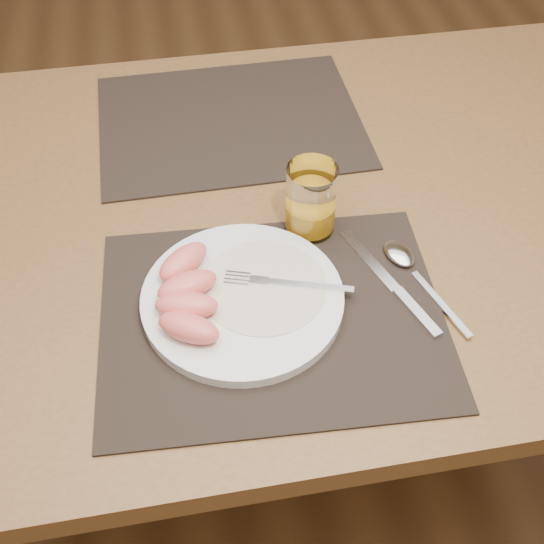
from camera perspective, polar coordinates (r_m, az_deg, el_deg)
The scene contains 11 objects.
ground at distance 1.65m, azimuth -0.58°, elevation -13.89°, with size 5.00×5.00×0.00m, color brown.
table at distance 1.11m, azimuth -0.84°, elevation 2.49°, with size 1.40×0.90×0.75m.
placemat_near at distance 0.90m, azimuth 0.02°, elevation -3.74°, with size 0.45×0.35×0.00m, color black.
placemat_far at distance 1.22m, azimuth -3.53°, elevation 12.49°, with size 0.45×0.35×0.00m, color black.
plate at distance 0.91m, azimuth -2.48°, elevation -2.25°, with size 0.27×0.27×0.02m, color white.
plate_dressing at distance 0.91m, azimuth -0.73°, elevation -1.17°, with size 0.17×0.17×0.00m.
fork at distance 0.91m, azimuth 0.41°, elevation -0.88°, with size 0.17×0.07×0.00m.
knife at distance 0.94m, azimuth 10.36°, elevation -1.45°, with size 0.09×0.21×0.01m.
spoon at distance 0.98m, azimuth 11.06°, elevation 0.96°, with size 0.08×0.19×0.01m.
juice_glass at distance 0.98m, azimuth 3.26°, elevation 5.80°, with size 0.07×0.07×0.11m.
grapefruit_wedges at distance 0.89m, azimuth -7.18°, elevation -1.86°, with size 0.09×0.19×0.03m.
Camera 1 is at (-0.12, -0.77, 1.46)m, focal length 45.00 mm.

